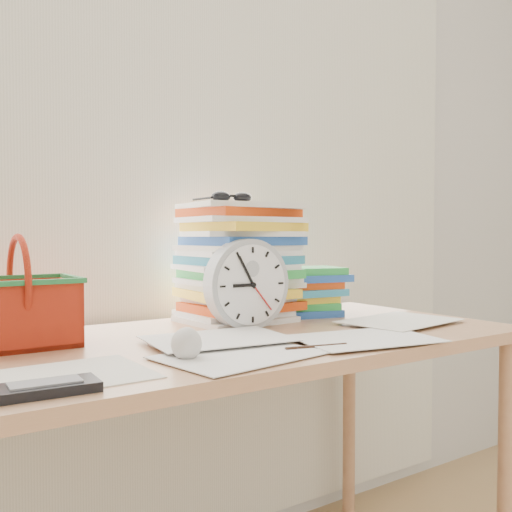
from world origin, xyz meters
TOP-DOWN VIEW (x-y plane):
  - curtain at (0.00, 1.98)m, footprint 2.40×0.01m
  - desk at (0.00, 1.60)m, footprint 1.40×0.70m
  - paper_stack at (0.12, 1.80)m, footprint 0.34×0.28m
  - clock at (0.06, 1.66)m, footprint 0.23×0.05m
  - sunglasses at (0.08, 1.77)m, footprint 0.14×0.12m
  - book_stack at (0.34, 1.77)m, footprint 0.28×0.24m
  - basket at (-0.48, 1.74)m, footprint 0.24×0.19m
  - crumpled_ball at (-0.24, 1.42)m, footprint 0.06×0.06m
  - pen at (0.04, 1.36)m, footprint 0.14×0.04m
  - calculator at (-0.52, 1.33)m, footprint 0.16×0.08m
  - scattered_papers at (0.00, 1.60)m, footprint 1.26×0.42m

SIDE VIEW (x-z plane):
  - desk at x=0.00m, z-range 0.30..1.05m
  - pen at x=0.04m, z-range 0.75..0.76m
  - scattered_papers at x=0.00m, z-range 0.75..0.77m
  - calculator at x=-0.52m, z-range 0.75..0.77m
  - crumpled_ball at x=-0.24m, z-range 0.75..0.81m
  - book_stack at x=0.34m, z-range 0.75..0.90m
  - clock at x=0.06m, z-range 0.75..0.98m
  - basket at x=-0.48m, z-range 0.75..0.99m
  - paper_stack at x=0.12m, z-range 0.75..1.08m
  - sunglasses at x=0.08m, z-range 1.08..1.11m
  - curtain at x=0.00m, z-range 0.05..2.55m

